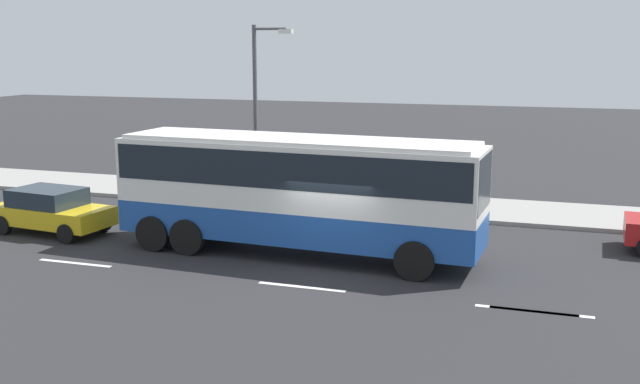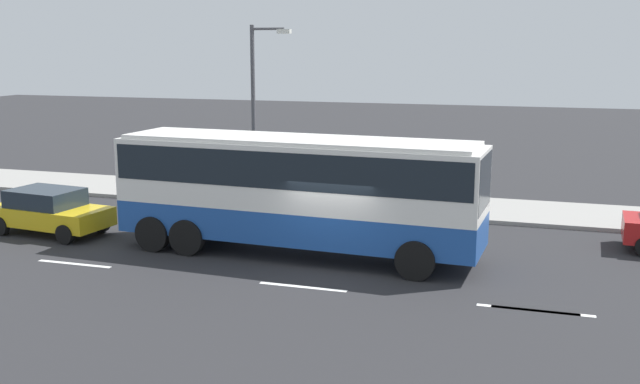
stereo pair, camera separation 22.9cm
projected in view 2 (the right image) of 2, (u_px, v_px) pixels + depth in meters
name	position (u px, v px, depth m)	size (l,w,h in m)	color
ground_plane	(333.00, 268.00, 20.84)	(120.00, 120.00, 0.00)	#28282B
sidewalk_curb	(394.00, 204.00, 28.89)	(80.00, 4.00, 0.15)	gray
lane_centreline	(145.00, 271.00, 20.54)	(27.91, 0.16, 0.01)	white
coach_bus	(297.00, 183.00, 21.74)	(11.11, 3.15, 3.55)	#1E4C9E
car_yellow_taxi	(49.00, 210.00, 24.50)	(4.25, 2.29, 1.51)	gold
pedestrian_near_curb	(274.00, 171.00, 30.37)	(0.32, 0.32, 1.66)	black
street_lamp	(257.00, 103.00, 27.92)	(1.61, 0.24, 6.82)	#47474C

